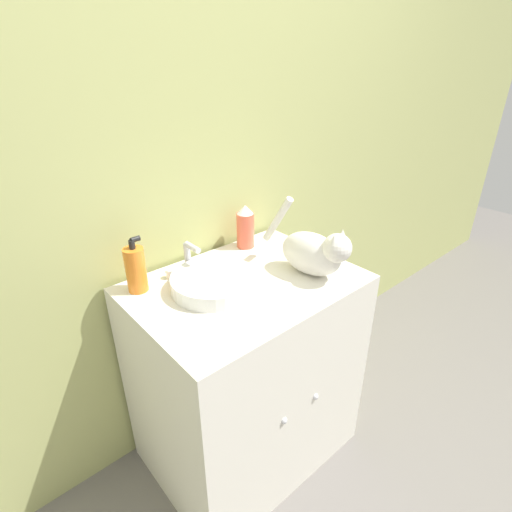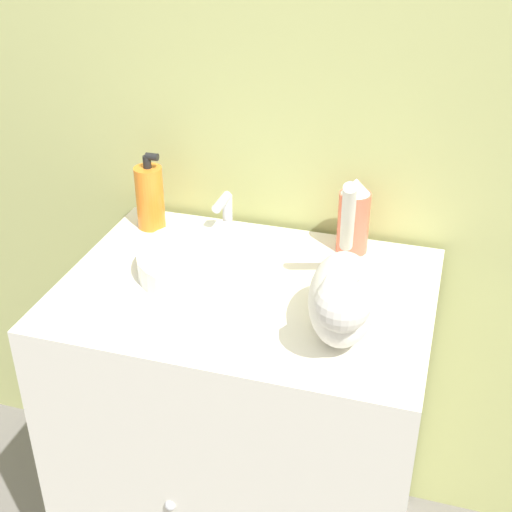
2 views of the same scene
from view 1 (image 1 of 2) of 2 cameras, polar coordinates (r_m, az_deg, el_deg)
ground_plane at (r=1.88m, az=5.48°, el=-30.39°), size 8.00×8.00×0.00m
wall_back at (r=1.53m, az=-10.00°, el=14.24°), size 6.00×0.05×2.50m
vanity_cabinet at (r=1.68m, az=-1.30°, el=-16.29°), size 0.80×0.60×0.85m
sink_basin at (r=1.38m, az=-6.00°, el=-3.73°), size 0.30×0.30×0.05m
faucet at (r=1.48m, az=-9.56°, el=-0.50°), size 0.18×0.09×0.12m
cat at (r=1.45m, az=8.39°, el=0.64°), size 0.16×0.38×0.27m
soap_bottle at (r=1.40m, az=-16.80°, el=-1.79°), size 0.07×0.07×0.20m
spray_bottle at (r=1.65m, az=-1.54°, el=4.18°), size 0.07×0.07×0.18m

